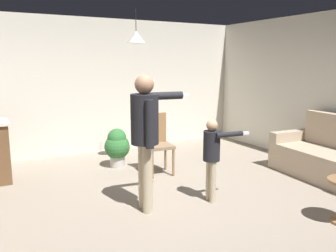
{
  "coord_description": "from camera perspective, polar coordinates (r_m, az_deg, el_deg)",
  "views": [
    {
      "loc": [
        -2.23,
        -3.78,
        1.84
      ],
      "look_at": [
        -0.02,
        0.23,
        1.0
      ],
      "focal_mm": 37.53,
      "sensor_mm": 36.0,
      "label": 1
    }
  ],
  "objects": [
    {
      "name": "ground",
      "position": [
        4.76,
        1.65,
        -12.36
      ],
      "size": [
        7.68,
        7.68,
        0.0
      ],
      "primitive_type": "plane",
      "color": "gray"
    },
    {
      "name": "wall_back",
      "position": [
        7.34,
        -11.11,
        6.36
      ],
      "size": [
        6.4,
        0.1,
        2.7
      ],
      "primitive_type": "cube",
      "color": "silver",
      "rests_on": "ground"
    },
    {
      "name": "couch_floral",
      "position": [
        6.18,
        24.85,
        -4.72
      ],
      "size": [
        0.98,
        1.86,
        1.0
      ],
      "rotation": [
        0.0,
        0.0,
        1.5
      ],
      "color": "tan",
      "rests_on": "ground"
    },
    {
      "name": "person_adult",
      "position": [
        4.26,
        -3.62,
        -0.3
      ],
      "size": [
        0.86,
        0.49,
        1.69
      ],
      "rotation": [
        0.0,
        0.0,
        -1.71
      ],
      "color": "tan",
      "rests_on": "ground"
    },
    {
      "name": "person_child",
      "position": [
        4.65,
        7.2,
        -4.05
      ],
      "size": [
        0.56,
        0.38,
        1.11
      ],
      "rotation": [
        0.0,
        0.0,
        -1.73
      ],
      "color": "tan",
      "rests_on": "ground"
    },
    {
      "name": "dining_chair_near_wall",
      "position": [
        5.83,
        -1.71,
        -2.46
      ],
      "size": [
        0.47,
        0.47,
        1.0
      ],
      "rotation": [
        0.0,
        0.0,
        3.01
      ],
      "color": "olive",
      "rests_on": "ground"
    },
    {
      "name": "potted_plant_corner",
      "position": [
        6.27,
        -8.26,
        -3.2
      ],
      "size": [
        0.45,
        0.45,
        0.69
      ],
      "color": "#B7B2AD",
      "rests_on": "ground"
    },
    {
      "name": "ceiling_light_pendant",
      "position": [
        6.06,
        -5.2,
        14.23
      ],
      "size": [
        0.32,
        0.32,
        0.55
      ],
      "color": "silver"
    }
  ]
}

